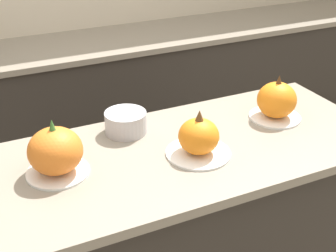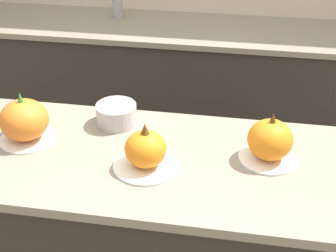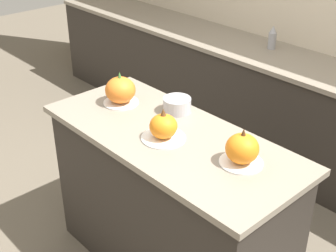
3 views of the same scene
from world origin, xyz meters
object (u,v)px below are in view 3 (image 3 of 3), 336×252
at_px(pumpkin_cake_left, 120,91).
at_px(bottle_tall, 272,38).
at_px(mixing_bowl, 177,105).
at_px(pumpkin_cake_right, 242,150).
at_px(pumpkin_cake_center, 163,128).

bearing_deg(pumpkin_cake_left, bottle_tall, 92.21).
xyz_separation_m(pumpkin_cake_left, mixing_bowl, (0.30, 0.17, -0.04)).
bearing_deg(pumpkin_cake_right, pumpkin_cake_center, -164.56).
relative_size(pumpkin_cake_center, pumpkin_cake_right, 1.11).
xyz_separation_m(pumpkin_cake_center, mixing_bowl, (-0.17, 0.26, -0.02)).
height_order(pumpkin_cake_center, pumpkin_cake_right, pumpkin_cake_right).
distance_m(bottle_tall, mixing_bowl, 1.43).
distance_m(pumpkin_cake_left, mixing_bowl, 0.35).
height_order(bottle_tall, mixing_bowl, bottle_tall).
bearing_deg(pumpkin_cake_right, pumpkin_cake_left, -178.50).
bearing_deg(pumpkin_cake_center, bottle_tall, 108.02).
bearing_deg(pumpkin_cake_left, mixing_bowl, 28.95).
height_order(pumpkin_cake_right, mixing_bowl, pumpkin_cake_right).
distance_m(pumpkin_cake_left, pumpkin_cake_center, 0.48).
xyz_separation_m(pumpkin_cake_left, bottle_tall, (-0.06, 1.55, -0.04)).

